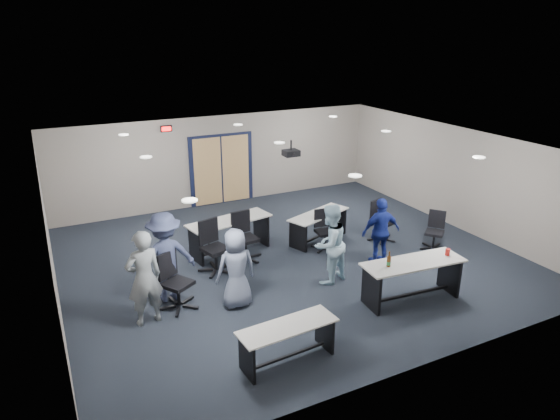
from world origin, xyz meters
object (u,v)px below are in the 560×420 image
table_front_right (412,273)px  person_plaid (236,268)px  table_back_left (230,230)px  person_lightblue (330,244)px  person_navy (381,231)px  chair_loose_right (435,231)px  chair_loose_left (177,282)px  chair_back_b (245,237)px  table_back_right (319,222)px  person_gray (144,278)px  table_front_left (288,337)px  chair_back_c (325,230)px  chair_back_a (215,247)px  chair_back_d (382,221)px  person_back (165,257)px

table_front_right → person_plaid: 3.45m
table_back_left → person_lightblue: 2.70m
table_back_left → person_navy: size_ratio=1.36×
chair_loose_right → table_front_right: bearing=-90.8°
chair_loose_left → chair_back_b: bearing=3.8°
table_back_right → person_gray: (-4.74, -1.89, 0.42)m
table_front_left → table_front_right: size_ratio=0.79×
table_front_right → table_back_left: bearing=127.9°
table_front_left → chair_back_c: size_ratio=1.71×
chair_back_a → person_lightblue: bearing=-53.1°
chair_back_a → person_gray: size_ratio=0.65×
person_plaid → person_navy: bearing=-174.8°
table_back_left → person_lightblue: size_ratio=1.24×
chair_loose_left → person_lightblue: 3.20m
table_back_left → chair_back_a: (-0.65, -0.83, 0.02)m
chair_loose_right → chair_back_d: bearing=179.7°
chair_loose_left → person_back: 0.57m
table_back_right → person_gray: 5.12m
chair_back_d → person_navy: person_navy is taller
person_back → table_front_left: bearing=111.9°
person_gray → person_plaid: bearing=165.3°
person_gray → chair_back_b: bearing=-157.4°
table_front_right → chair_back_b: 3.86m
table_front_right → chair_loose_right: table_front_right is taller
chair_back_d → table_back_right: bearing=135.4°
person_navy → chair_back_d: bearing=-122.4°
person_lightblue → person_back: (-3.26, 0.81, 0.05)m
table_back_left → person_navy: 3.54m
table_back_left → table_back_right: size_ratio=1.15×
table_front_right → person_gray: person_gray is taller
table_back_right → chair_back_c: bearing=-124.4°
chair_back_d → person_navy: (-0.86, -1.04, 0.26)m
table_back_left → person_navy: person_navy is taller
chair_back_d → person_lightblue: 2.71m
table_back_left → person_back: size_ratio=1.17×
table_back_left → person_gray: (-2.47, -2.22, 0.34)m
chair_back_c → person_navy: size_ratio=0.63×
chair_back_b → chair_back_d: 3.57m
chair_back_c → chair_loose_left: size_ratio=0.88×
chair_loose_left → person_back: person_back is taller
chair_loose_right → person_plaid: size_ratio=0.60×
table_back_left → person_gray: person_gray is taller
chair_back_b → person_back: bearing=-159.4°
chair_loose_left → person_lightblue: size_ratio=0.65×
table_back_left → chair_back_d: size_ratio=2.05×
table_front_right → chair_loose_right: bearing=43.1°
chair_loose_left → table_front_left: bearing=-96.4°
chair_back_c → person_gray: size_ratio=0.54×
person_plaid → person_navy: size_ratio=1.01×
table_front_right → person_gray: size_ratio=1.16×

